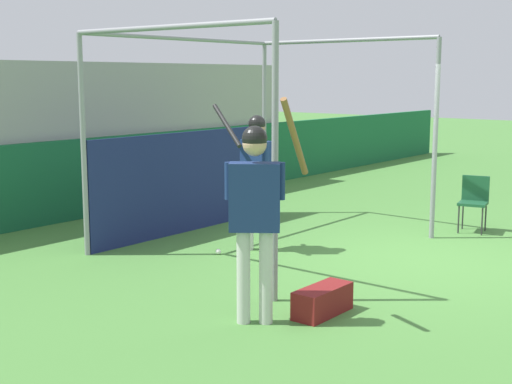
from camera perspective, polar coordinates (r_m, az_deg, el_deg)
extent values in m
plane|color=#477F38|center=(9.45, 12.89, -5.26)|extent=(60.00, 60.00, 0.00)
cube|color=#196038|center=(12.73, -10.19, 1.56)|extent=(24.00, 0.12, 1.32)
cube|color=#9E9E99|center=(13.64, -13.76, 4.58)|extent=(8.70, 2.40, 2.57)
cube|color=maroon|center=(11.88, -18.79, 4.11)|extent=(0.45, 0.40, 0.10)
cube|color=maroon|center=(12.02, -19.31, 5.24)|extent=(0.45, 0.06, 0.40)
cube|color=maroon|center=(12.18, -16.61, 4.33)|extent=(0.45, 0.40, 0.10)
cube|color=maroon|center=(12.32, -17.14, 5.43)|extent=(0.45, 0.06, 0.40)
cube|color=maroon|center=(12.50, -14.53, 4.54)|extent=(0.45, 0.40, 0.10)
cube|color=maroon|center=(12.63, -15.07, 5.61)|extent=(0.45, 0.06, 0.40)
cube|color=maroon|center=(12.84, -12.56, 4.73)|extent=(0.45, 0.40, 0.10)
cube|color=maroon|center=(12.96, -13.10, 5.77)|extent=(0.45, 0.06, 0.40)
cube|color=maroon|center=(13.19, -10.69, 4.90)|extent=(0.45, 0.40, 0.10)
cube|color=maroon|center=(13.31, -11.23, 5.92)|extent=(0.45, 0.06, 0.40)
cube|color=maroon|center=(13.55, -8.92, 5.06)|extent=(0.45, 0.40, 0.10)
cube|color=maroon|center=(13.67, -9.46, 6.05)|extent=(0.45, 0.06, 0.40)
cube|color=maroon|center=(13.92, -7.24, 5.21)|extent=(0.45, 0.40, 0.10)
cube|color=maroon|center=(14.04, -7.78, 6.17)|extent=(0.45, 0.06, 0.40)
cube|color=maroon|center=(14.31, -5.65, 5.34)|extent=(0.45, 0.40, 0.10)
cube|color=maroon|center=(14.42, -6.18, 6.28)|extent=(0.45, 0.06, 0.40)
cube|color=maroon|center=(14.71, -4.15, 5.47)|extent=(0.45, 0.40, 0.10)
cube|color=maroon|center=(14.82, -4.67, 6.38)|extent=(0.45, 0.06, 0.40)
cube|color=maroon|center=(15.11, -2.72, 5.58)|extent=(0.45, 0.40, 0.10)
cube|color=maroon|center=(15.22, -3.24, 6.47)|extent=(0.45, 0.06, 0.40)
cube|color=maroon|center=(15.53, -1.37, 5.69)|extent=(0.45, 0.40, 0.10)
cube|color=maroon|center=(15.63, -1.88, 6.55)|extent=(0.45, 0.06, 0.40)
cube|color=maroon|center=(12.82, -18.74, 6.25)|extent=(0.45, 0.40, 0.10)
cube|color=maroon|center=(12.97, -19.23, 7.27)|extent=(0.45, 0.06, 0.40)
cube|color=maroon|center=(13.13, -16.71, 6.40)|extent=(0.45, 0.40, 0.10)
cube|color=maroon|center=(13.27, -17.20, 7.40)|extent=(0.45, 0.06, 0.40)
cube|color=maroon|center=(13.45, -14.77, 6.55)|extent=(0.45, 0.40, 0.10)
cube|color=maroon|center=(13.58, -15.27, 7.52)|extent=(0.45, 0.06, 0.40)
cube|color=maroon|center=(13.78, -12.92, 6.68)|extent=(0.45, 0.40, 0.10)
cube|color=maroon|center=(13.92, -13.42, 7.63)|extent=(0.45, 0.06, 0.40)
cube|color=maroon|center=(14.13, -11.17, 6.79)|extent=(0.45, 0.40, 0.10)
cube|color=maroon|center=(14.26, -11.67, 7.72)|extent=(0.45, 0.06, 0.40)
cube|color=maroon|center=(14.49, -9.49, 6.90)|extent=(0.45, 0.40, 0.10)
cube|color=maroon|center=(14.62, -9.99, 7.80)|extent=(0.45, 0.06, 0.40)
cube|color=maroon|center=(14.86, -7.90, 6.99)|extent=(0.45, 0.40, 0.10)
cube|color=maroon|center=(14.98, -8.40, 7.88)|extent=(0.45, 0.06, 0.40)
cube|color=maroon|center=(15.24, -6.39, 7.07)|extent=(0.45, 0.40, 0.10)
cube|color=maroon|center=(15.36, -6.88, 7.94)|extent=(0.45, 0.06, 0.40)
cube|color=maroon|center=(15.64, -4.95, 7.15)|extent=(0.45, 0.40, 0.10)
cube|color=maroon|center=(15.75, -5.44, 7.99)|extent=(0.45, 0.06, 0.40)
cube|color=maroon|center=(16.04, -3.58, 7.22)|extent=(0.45, 0.40, 0.10)
cube|color=maroon|center=(16.15, -4.06, 8.04)|extent=(0.45, 0.06, 0.40)
cube|color=maroon|center=(13.78, -18.70, 8.09)|extent=(0.45, 0.40, 0.10)
cube|color=maroon|center=(13.93, -19.15, 9.02)|extent=(0.45, 0.06, 0.40)
cube|color=maroon|center=(14.09, -16.80, 8.20)|extent=(0.45, 0.40, 0.10)
cube|color=maroon|center=(14.24, -17.26, 9.11)|extent=(0.45, 0.06, 0.40)
cube|color=maroon|center=(14.41, -14.98, 8.29)|extent=(0.45, 0.40, 0.10)
cube|color=maroon|center=(14.55, -15.44, 9.18)|extent=(0.45, 0.06, 0.40)
cube|color=maroon|center=(14.74, -13.24, 8.37)|extent=(0.45, 0.40, 0.10)
cube|color=maroon|center=(14.88, -13.71, 9.25)|extent=(0.45, 0.06, 0.40)
cube|color=maroon|center=(15.09, -11.58, 8.44)|extent=(0.45, 0.40, 0.10)
cube|color=maroon|center=(15.22, -12.05, 9.30)|extent=(0.45, 0.06, 0.40)
cube|color=maroon|center=(15.44, -9.99, 8.50)|extent=(0.45, 0.40, 0.10)
cube|color=maroon|center=(15.58, -10.46, 9.34)|extent=(0.45, 0.06, 0.40)
cube|color=maroon|center=(15.81, -8.48, 8.56)|extent=(0.45, 0.40, 0.10)
cube|color=maroon|center=(15.94, -8.95, 9.38)|extent=(0.45, 0.06, 0.40)
cube|color=maroon|center=(16.19, -7.04, 8.60)|extent=(0.45, 0.40, 0.10)
cube|color=maroon|center=(16.32, -7.50, 9.40)|extent=(0.45, 0.06, 0.40)
cube|color=maroon|center=(16.58, -5.66, 8.64)|extent=(0.45, 0.40, 0.10)
cube|color=maroon|center=(16.70, -6.12, 9.42)|extent=(0.45, 0.06, 0.40)
cylinder|color=gray|center=(7.26, 1.52, 2.18)|extent=(0.07, 0.07, 2.87)
cylinder|color=gray|center=(10.50, 14.15, 4.08)|extent=(0.07, 0.07, 2.87)
cylinder|color=gray|center=(9.46, -13.64, 3.56)|extent=(0.07, 0.07, 2.87)
cylinder|color=gray|center=(12.13, 0.67, 5.02)|extent=(0.07, 0.07, 2.87)
cylinder|color=gray|center=(8.26, -7.26, 12.94)|extent=(0.06, 3.11, 0.06)
cylinder|color=gray|center=(11.21, 7.07, 11.95)|extent=(0.06, 3.11, 0.06)
cylinder|color=gray|center=(10.69, -5.73, 12.11)|extent=(3.78, 0.06, 0.06)
cube|color=navy|center=(10.77, -5.47, 0.80)|extent=(3.71, 0.03, 1.51)
cylinder|color=silver|center=(9.55, 0.75, -2.19)|extent=(0.15, 0.15, 0.87)
cylinder|color=silver|center=(9.63, -0.59, -2.10)|extent=(0.15, 0.15, 0.87)
cube|color=navy|center=(9.47, 0.08, 2.29)|extent=(0.30, 0.49, 0.62)
sphere|color=#A37556|center=(9.42, 0.08, 5.18)|extent=(0.22, 0.22, 0.22)
sphere|color=black|center=(9.42, 0.08, 5.47)|extent=(0.23, 0.23, 0.23)
cylinder|color=navy|center=(9.25, 0.83, 2.99)|extent=(0.08, 0.08, 0.34)
cylinder|color=navy|center=(9.61, -1.02, 3.22)|extent=(0.08, 0.08, 0.34)
cylinder|color=black|center=(9.44, -2.35, 5.35)|extent=(0.32, 0.71, 0.54)
sphere|color=black|center=(9.63, -0.47, 3.95)|extent=(0.08, 0.08, 0.08)
cylinder|color=silver|center=(6.79, -1.01, -6.81)|extent=(0.18, 0.18, 0.90)
cylinder|color=silver|center=(6.78, 0.79, -6.83)|extent=(0.18, 0.18, 0.90)
cube|color=navy|center=(6.61, -0.11, -0.39)|extent=(0.46, 0.51, 0.64)
sphere|color=tan|center=(6.55, -0.11, 3.86)|extent=(0.23, 0.23, 0.23)
sphere|color=black|center=(6.54, -0.11, 4.30)|extent=(0.24, 0.24, 0.24)
cylinder|color=navy|center=(6.65, -2.23, 0.90)|extent=(0.10, 0.10, 0.35)
cylinder|color=navy|center=(6.62, 2.05, 0.88)|extent=(0.10, 0.10, 0.35)
cylinder|color=brown|center=(6.53, 3.12, 4.39)|extent=(0.55, 0.17, 0.75)
sphere|color=brown|center=(6.68, 1.14, 1.43)|extent=(0.08, 0.08, 0.08)
cube|color=#194C2D|center=(11.19, 16.96, -0.88)|extent=(0.48, 0.48, 0.04)
cube|color=#194C2D|center=(11.34, 17.16, 0.26)|extent=(0.13, 0.40, 0.40)
cylinder|color=#333333|center=(11.04, 17.64, -2.21)|extent=(0.02, 0.02, 0.44)
cylinder|color=#333333|center=(11.09, 15.90, -2.08)|extent=(0.02, 0.02, 0.44)
cylinder|color=#333333|center=(11.37, 17.90, -1.90)|extent=(0.02, 0.02, 0.44)
cylinder|color=#333333|center=(11.42, 16.21, -1.77)|extent=(0.02, 0.02, 0.44)
cube|color=maroon|center=(7.14, 5.35, -8.66)|extent=(0.70, 0.28, 0.28)
sphere|color=white|center=(9.46, -3.04, -4.79)|extent=(0.07, 0.07, 0.07)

